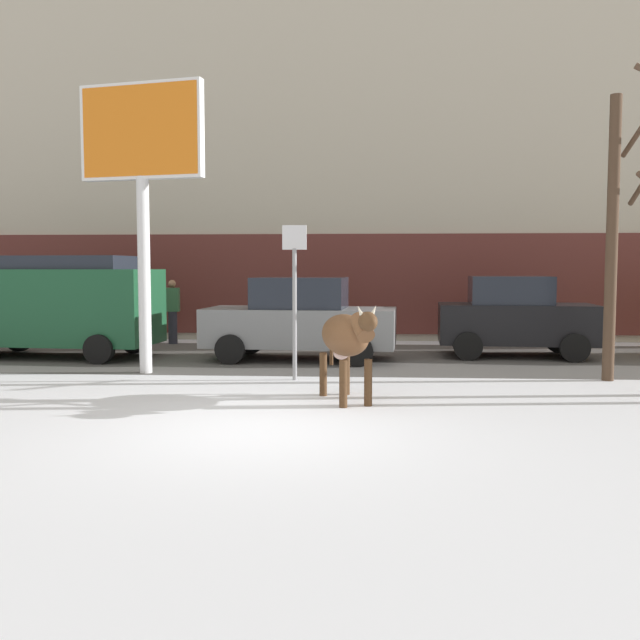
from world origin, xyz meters
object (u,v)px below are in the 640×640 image
billboard (142,149)px  street_sign (295,289)px  car_black_hatchback (514,317)px  cow_brown (346,337)px  pedestrian_near_billboard (13,311)px  pedestrian_by_cars (513,313)px  pedestrian_far_left (173,311)px  bare_tree_right_lot (614,234)px  car_grey_sedan (300,319)px  car_darkgreen_van (56,303)px

billboard → street_sign: size_ratio=1.97×
billboard → car_black_hatchback: bearing=21.4°
cow_brown → pedestrian_near_billboard: (-9.32, 7.83, -0.11)m
cow_brown → pedestrian_by_cars: pedestrian_by_cars is taller
pedestrian_far_left → street_sign: size_ratio=0.61×
bare_tree_right_lot → pedestrian_near_billboard: bearing=158.6°
cow_brown → car_black_hatchback: size_ratio=0.53×
car_black_hatchback → pedestrian_near_billboard: car_black_hatchback is taller
car_grey_sedan → street_sign: (0.15, -2.75, 0.76)m
car_darkgreen_van → car_black_hatchback: car_darkgreen_van is taller
car_black_hatchback → street_sign: (-4.73, -3.67, 0.74)m
pedestrian_by_cars → bare_tree_right_lot: size_ratio=0.34×
car_grey_sedan → pedestrian_by_cars: car_grey_sedan is taller
billboard → car_black_hatchback: 8.96m
car_black_hatchback → street_sign: 6.03m
street_sign → car_grey_sedan: bearing=93.2°
car_grey_sedan → car_black_hatchback: car_black_hatchback is taller
billboard → street_sign: 4.04m
billboard → pedestrian_by_cars: (8.13, 5.17, -3.43)m
cow_brown → pedestrian_by_cars: bearing=62.1°
billboard → bare_tree_right_lot: billboard is taller
bare_tree_right_lot → street_sign: size_ratio=1.81×
car_darkgreen_van → street_sign: bearing=-26.4°
car_grey_sedan → street_sign: size_ratio=1.53×
pedestrian_by_cars → bare_tree_right_lot: bare_tree_right_lot is taller
billboard → pedestrian_near_billboard: bearing=135.9°
pedestrian_far_left → street_sign: street_sign is taller
billboard → car_grey_sedan: (2.84, 2.11, -3.41)m
pedestrian_by_cars → cow_brown: bearing=-117.9°
car_black_hatchback → pedestrian_by_cars: bearing=79.2°
car_darkgreen_van → pedestrian_far_left: bearing=57.4°
cow_brown → car_darkgreen_van: size_ratio=0.41×
pedestrian_near_billboard → bare_tree_right_lot: 15.21m
car_grey_sedan → billboard: bearing=-143.4°
cow_brown → bare_tree_right_lot: 5.53m
cow_brown → car_black_hatchback: (3.74, 5.69, -0.07)m
cow_brown → billboard: size_ratio=0.34×
car_grey_sedan → car_black_hatchback: 4.97m
car_darkgreen_van → street_sign: (5.77, -2.87, 0.43)m
car_black_hatchback → pedestrian_far_left: (-8.63, 2.14, -0.05)m
car_grey_sedan → bare_tree_right_lot: size_ratio=0.84×
billboard → bare_tree_right_lot: size_ratio=1.09×
pedestrian_by_cars → bare_tree_right_lot: bearing=-83.8°
street_sign → cow_brown: bearing=-63.7°
billboard → car_grey_sedan: bearing=36.6°
car_darkgreen_van → street_sign: 6.46m
cow_brown → bare_tree_right_lot: bearing=25.9°
billboard → pedestrian_far_left: size_ratio=3.21×
car_black_hatchback → pedestrian_far_left: size_ratio=2.09×
pedestrian_by_cars → street_sign: bearing=-131.5°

